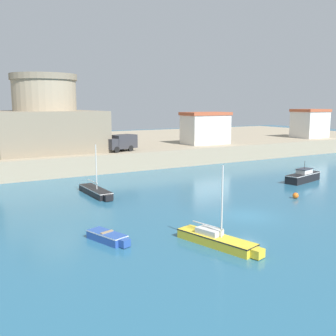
{
  "coord_description": "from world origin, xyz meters",
  "views": [
    {
      "loc": [
        -20.33,
        -22.86,
        8.74
      ],
      "look_at": [
        0.22,
        12.91,
        2.0
      ],
      "focal_mm": 42.0,
      "sensor_mm": 36.0,
      "label": 1
    }
  ],
  "objects_px": {
    "motorboat_black_0": "(304,176)",
    "dinghy_blue_2": "(108,237)",
    "mooring_buoy": "(296,196)",
    "truck_on_quay": "(121,142)",
    "sailboat_black_4": "(96,191)",
    "harbor_shed_near_wharf": "(205,128)",
    "sailboat_yellow_1": "(217,239)",
    "harbor_shed_mid_row": "(310,123)",
    "fortress": "(46,123)"
  },
  "relations": [
    {
      "from": "sailboat_black_4",
      "to": "truck_on_quay",
      "type": "bearing_deg",
      "value": 57.72
    },
    {
      "from": "harbor_shed_near_wharf",
      "to": "truck_on_quay",
      "type": "height_order",
      "value": "harbor_shed_near_wharf"
    },
    {
      "from": "motorboat_black_0",
      "to": "truck_on_quay",
      "type": "xyz_separation_m",
      "value": [
        -14.57,
        18.44,
        3.06
      ]
    },
    {
      "from": "mooring_buoy",
      "to": "truck_on_quay",
      "type": "xyz_separation_m",
      "value": [
        -7.47,
        23.75,
        3.37
      ]
    },
    {
      "from": "motorboat_black_0",
      "to": "sailboat_black_4",
      "type": "bearing_deg",
      "value": 166.63
    },
    {
      "from": "sailboat_black_4",
      "to": "harbor_shed_mid_row",
      "type": "height_order",
      "value": "harbor_shed_mid_row"
    },
    {
      "from": "dinghy_blue_2",
      "to": "fortress",
      "type": "xyz_separation_m",
      "value": [
        3.63,
        32.0,
        5.84
      ]
    },
    {
      "from": "harbor_shed_near_wharf",
      "to": "harbor_shed_mid_row",
      "type": "height_order",
      "value": "harbor_shed_mid_row"
    },
    {
      "from": "mooring_buoy",
      "to": "motorboat_black_0",
      "type": "bearing_deg",
      "value": 36.79
    },
    {
      "from": "mooring_buoy",
      "to": "harbor_shed_mid_row",
      "type": "height_order",
      "value": "harbor_shed_mid_row"
    },
    {
      "from": "sailboat_black_4",
      "to": "harbor_shed_near_wharf",
      "type": "bearing_deg",
      "value": 33.0
    },
    {
      "from": "harbor_shed_mid_row",
      "to": "mooring_buoy",
      "type": "bearing_deg",
      "value": -140.87
    },
    {
      "from": "sailboat_yellow_1",
      "to": "sailboat_black_4",
      "type": "height_order",
      "value": "sailboat_yellow_1"
    },
    {
      "from": "mooring_buoy",
      "to": "sailboat_black_4",
      "type": "bearing_deg",
      "value": 145.67
    },
    {
      "from": "harbor_shed_near_wharf",
      "to": "truck_on_quay",
      "type": "distance_m",
      "value": 15.87
    },
    {
      "from": "sailboat_yellow_1",
      "to": "fortress",
      "type": "xyz_separation_m",
      "value": [
        -1.99,
        36.06,
        5.76
      ]
    },
    {
      "from": "motorboat_black_0",
      "to": "dinghy_blue_2",
      "type": "height_order",
      "value": "motorboat_black_0"
    },
    {
      "from": "motorboat_black_0",
      "to": "dinghy_blue_2",
      "type": "xyz_separation_m",
      "value": [
        -26.58,
        -7.52,
        -0.27
      ]
    },
    {
      "from": "sailboat_black_4",
      "to": "harbor_shed_mid_row",
      "type": "distance_m",
      "value": 50.5
    },
    {
      "from": "mooring_buoy",
      "to": "sailboat_yellow_1",
      "type": "bearing_deg",
      "value": -155.63
    },
    {
      "from": "sailboat_black_4",
      "to": "mooring_buoy",
      "type": "distance_m",
      "value": 19.02
    },
    {
      "from": "sailboat_black_4",
      "to": "fortress",
      "type": "relative_size",
      "value": 0.46
    },
    {
      "from": "motorboat_black_0",
      "to": "sailboat_yellow_1",
      "type": "bearing_deg",
      "value": -151.07
    },
    {
      "from": "sailboat_yellow_1",
      "to": "truck_on_quay",
      "type": "xyz_separation_m",
      "value": [
        6.39,
        30.03,
        3.25
      ]
    },
    {
      "from": "motorboat_black_0",
      "to": "mooring_buoy",
      "type": "relative_size",
      "value": 10.91
    },
    {
      "from": "mooring_buoy",
      "to": "truck_on_quay",
      "type": "height_order",
      "value": "truck_on_quay"
    },
    {
      "from": "dinghy_blue_2",
      "to": "sailboat_black_4",
      "type": "xyz_separation_m",
      "value": [
        3.78,
        12.94,
        0.05
      ]
    },
    {
      "from": "sailboat_yellow_1",
      "to": "harbor_shed_near_wharf",
      "type": "distance_m",
      "value": 39.51
    },
    {
      "from": "sailboat_black_4",
      "to": "harbor_shed_near_wharf",
      "type": "height_order",
      "value": "harbor_shed_near_wharf"
    },
    {
      "from": "fortress",
      "to": "truck_on_quay",
      "type": "bearing_deg",
      "value": -35.76
    },
    {
      "from": "mooring_buoy",
      "to": "fortress",
      "type": "bearing_deg",
      "value": 118.03
    },
    {
      "from": "dinghy_blue_2",
      "to": "mooring_buoy",
      "type": "xyz_separation_m",
      "value": [
        19.49,
        2.22,
        -0.04
      ]
    },
    {
      "from": "sailboat_yellow_1",
      "to": "dinghy_blue_2",
      "type": "bearing_deg",
      "value": 144.14
    },
    {
      "from": "sailboat_black_4",
      "to": "motorboat_black_0",
      "type": "bearing_deg",
      "value": -13.37
    },
    {
      "from": "harbor_shed_near_wharf",
      "to": "dinghy_blue_2",
      "type": "bearing_deg",
      "value": -134.18
    },
    {
      "from": "dinghy_blue_2",
      "to": "fortress",
      "type": "height_order",
      "value": "fortress"
    },
    {
      "from": "sailboat_black_4",
      "to": "truck_on_quay",
      "type": "xyz_separation_m",
      "value": [
        8.23,
        13.02,
        3.28
      ]
    },
    {
      "from": "sailboat_black_4",
      "to": "fortress",
      "type": "bearing_deg",
      "value": 90.46
    },
    {
      "from": "sailboat_yellow_1",
      "to": "sailboat_black_4",
      "type": "relative_size",
      "value": 0.97
    },
    {
      "from": "sailboat_black_4",
      "to": "fortress",
      "type": "height_order",
      "value": "fortress"
    },
    {
      "from": "truck_on_quay",
      "to": "motorboat_black_0",
      "type": "bearing_deg",
      "value": -51.7
    },
    {
      "from": "sailboat_black_4",
      "to": "harbor_shed_mid_row",
      "type": "relative_size",
      "value": 1.07
    },
    {
      "from": "mooring_buoy",
      "to": "truck_on_quay",
      "type": "relative_size",
      "value": 0.12
    },
    {
      "from": "harbor_shed_near_wharf",
      "to": "sailboat_yellow_1",
      "type": "bearing_deg",
      "value": -124.11
    },
    {
      "from": "fortress",
      "to": "truck_on_quay",
      "type": "height_order",
      "value": "fortress"
    },
    {
      "from": "truck_on_quay",
      "to": "sailboat_black_4",
      "type": "bearing_deg",
      "value": -122.28
    },
    {
      "from": "dinghy_blue_2",
      "to": "mooring_buoy",
      "type": "bearing_deg",
      "value": 6.49
    },
    {
      "from": "mooring_buoy",
      "to": "harbor_shed_mid_row",
      "type": "distance_m",
      "value": 41.72
    },
    {
      "from": "harbor_shed_mid_row",
      "to": "sailboat_yellow_1",
      "type": "bearing_deg",
      "value": -144.82
    },
    {
      "from": "sailboat_yellow_1",
      "to": "sailboat_black_4",
      "type": "xyz_separation_m",
      "value": [
        -1.84,
        17.0,
        -0.03
      ]
    }
  ]
}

